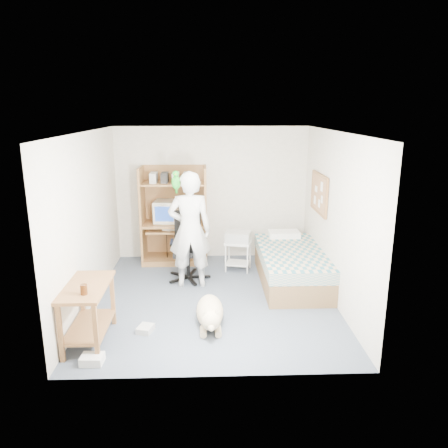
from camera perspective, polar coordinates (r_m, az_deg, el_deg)
name	(u,v)px	position (r m, az deg, el deg)	size (l,w,h in m)	color
floor	(214,299)	(6.77, -1.38, -9.72)	(4.00, 4.00, 0.00)	#485062
wall_back	(212,193)	(8.30, -1.60, 4.01)	(3.60, 0.02, 2.50)	beige
wall_right	(335,218)	(6.62, 14.34, 0.71)	(0.02, 4.00, 2.50)	beige
wall_left	(88,221)	(6.58, -17.31, 0.43)	(0.02, 4.00, 2.50)	beige
ceiling	(212,132)	(6.16, -1.52, 11.93)	(3.60, 4.00, 0.02)	white
computer_hutch	(175,219)	(8.16, -6.48, 0.65)	(1.20, 0.63, 1.80)	brown
bed	(291,266)	(7.35, 8.78, -5.41)	(1.02, 2.02, 0.66)	brown
side_desk	(88,305)	(5.67, -17.36, -10.04)	(0.50, 1.00, 0.75)	brown
corkboard	(319,193)	(7.41, 12.33, 3.92)	(0.04, 0.94, 0.66)	#9A6945
office_chair	(188,256)	(7.42, -4.70, -4.12)	(0.64, 0.64, 1.13)	black
person	(190,230)	(6.96, -4.48, -0.77)	(0.69, 0.45, 1.89)	silver
parrot	(176,181)	(6.82, -6.29, 5.58)	(0.14, 0.24, 0.38)	#148D16
dog	(210,312)	(5.94, -1.85, -11.45)	(0.38, 1.13, 0.42)	beige
printer_cart	(238,251)	(7.78, 1.85, -3.59)	(0.52, 0.45, 0.53)	white
printer	(238,237)	(7.70, 1.87, -1.69)	(0.42, 0.32, 0.18)	#A5A5A0
crt_monitor	(166,211)	(8.15, -7.56, 1.67)	(0.45, 0.48, 0.40)	beige
keyboard	(175,229)	(8.05, -6.37, -0.67)	(0.45, 0.16, 0.03)	beige
pencil_cup	(195,220)	(8.06, -3.81, 0.51)	(0.08, 0.08, 0.12)	yellow
drink_glass	(84,289)	(5.30, -17.84, -8.15)	(0.08, 0.08, 0.12)	#41200A
floor_box_a	(92,359)	(5.41, -16.84, -16.58)	(0.25, 0.20, 0.10)	white
floor_box_b	(145,329)	(5.92, -10.22, -13.33)	(0.18, 0.22, 0.08)	#B4B5B0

